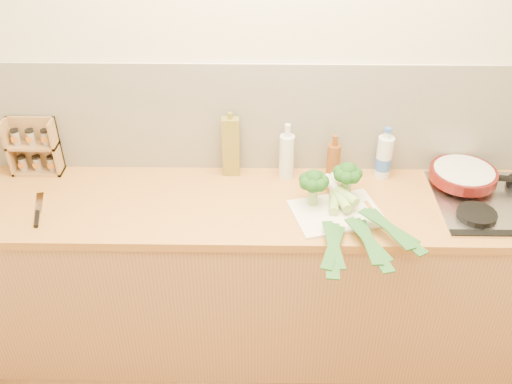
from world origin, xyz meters
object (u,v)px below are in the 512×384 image
(spice_rack, at_px, (35,149))
(chopping_board, at_px, (337,213))
(gas_hob, at_px, (502,201))
(skillet, at_px, (464,174))
(chefs_knife, at_px, (37,215))

(spice_rack, bearing_deg, chopping_board, -13.20)
(gas_hob, xyz_separation_m, chopping_board, (-0.75, -0.09, -0.01))
(chopping_board, height_order, spice_rack, spice_rack)
(gas_hob, xyz_separation_m, skillet, (-0.14, 0.14, 0.05))
(chopping_board, xyz_separation_m, chefs_knife, (-1.31, -0.04, 0.00))
(chopping_board, relative_size, skillet, 0.84)
(skillet, height_order, spice_rack, spice_rack)
(chopping_board, bearing_deg, chefs_knife, 166.08)
(gas_hob, distance_m, spice_rack, 2.18)
(chopping_board, height_order, chefs_knife, chefs_knife)
(chefs_knife, distance_m, skillet, 1.94)
(chopping_board, bearing_deg, spice_rack, 151.25)
(chefs_knife, height_order, skillet, skillet)
(gas_hob, xyz_separation_m, chefs_knife, (-2.06, -0.12, -0.01))
(gas_hob, bearing_deg, skillet, 134.04)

